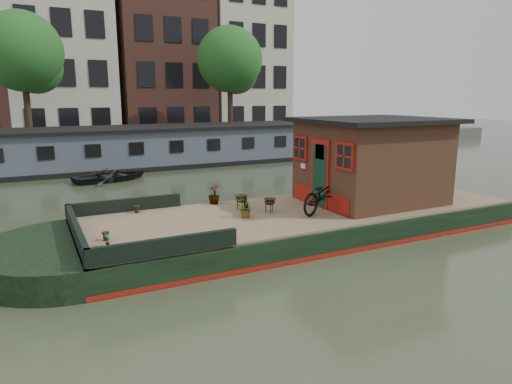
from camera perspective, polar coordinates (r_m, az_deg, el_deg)
name	(u,v)px	position (r m, az deg, el deg)	size (l,w,h in m)	color
ground	(306,231)	(12.77, 6.27, -4.93)	(120.00, 120.00, 0.00)	#2D3521
houseboat_hull	(264,228)	(12.05, 0.95, -4.54)	(14.01, 4.02, 0.60)	black
houseboat_deck	(306,210)	(12.61, 6.33, -2.21)	(11.80, 3.80, 0.05)	#987E5E
bow_bulwark	(117,226)	(10.75, -17.02, -4.05)	(3.00, 4.00, 0.35)	black
cabin	(371,160)	(13.67, 14.19, 3.95)	(4.00, 3.50, 2.42)	#341F14
bicycle	(323,194)	(12.22, 8.38, -0.27)	(0.64, 1.84, 0.97)	black
potted_plant_b	(245,202)	(12.60, -1.34, -1.20)	(0.20, 0.16, 0.36)	brown
potted_plant_c	(245,208)	(11.59, -1.38, -2.06)	(0.43, 0.37, 0.47)	#AD4632
potted_plant_d	(214,194)	(13.10, -5.29, -0.23)	(0.33, 0.33, 0.58)	maroon
potted_plant_e	(107,240)	(9.90, -18.11, -5.71)	(0.15, 0.10, 0.28)	#A93B31
brazier_front	(270,205)	(12.14, 1.73, -1.67)	(0.34, 0.34, 0.37)	black
brazier_rear	(241,203)	(12.39, -1.84, -1.33)	(0.37, 0.37, 0.40)	black
bollard_port	(137,209)	(12.48, -14.69, -2.10)	(0.17, 0.17, 0.19)	black
bollard_stbd	(106,236)	(10.32, -18.26, -5.27)	(0.16, 0.16, 0.19)	black
dinghy	(111,173)	(21.22, -17.66, 2.28)	(2.36, 3.30, 0.68)	black
far_houseboat	(166,147)	(25.29, -11.20, 5.52)	(20.40, 4.40, 2.11)	#494F61
quay	(139,145)	(31.62, -14.36, 5.67)	(60.00, 6.00, 0.90)	#47443F
townhouse_row	(116,40)	(38.59, -17.10, 17.68)	(27.25, 8.00, 16.50)	brown
tree_left	(25,55)	(29.40, -26.90, 14.98)	(4.40, 4.40, 7.40)	#332316
tree_right	(231,63)	(32.07, -3.11, 15.84)	(4.40, 4.40, 7.40)	#332316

